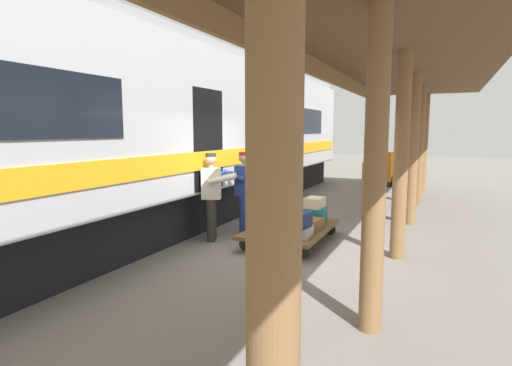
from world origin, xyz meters
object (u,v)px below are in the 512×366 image
(suitcase_slate_roller, at_px, (264,228))
(suitcase_tan_vintage, at_px, (275,206))
(suitcase_cream_canvas, at_px, (315,203))
(suitcase_orange_carryall, at_px, (286,186))
(suitcase_teal_softside, at_px, (315,215))
(suitcase_black_hardshell, at_px, (287,214))
(train_car, at_px, (148,134))
(suitcase_yellow_case, at_px, (276,218))
(luggage_cart, at_px, (291,229))
(suitcase_navy_fabric, at_px, (297,219))
(suitcase_red_plastic, at_px, (287,202))
(baggage_tug, at_px, (382,169))
(porter_in_overalls, at_px, (243,190))
(porter_by_door, at_px, (212,194))
(suitcase_gray_aluminum, at_px, (296,231))
(suitcase_brown_leather, at_px, (306,224))
(suitcase_burgundy_valise, at_px, (287,193))

(suitcase_slate_roller, xyz_separation_m, suitcase_tan_vintage, (0.04, -0.64, 0.30))
(suitcase_cream_canvas, xyz_separation_m, suitcase_orange_carryall, (0.59, 0.04, 0.32))
(suitcase_teal_softside, bearing_deg, suitcase_black_hardshell, 0.00)
(suitcase_slate_roller, bearing_deg, suitcase_black_hardshell, -90.00)
(train_car, relative_size, suitcase_yellow_case, 40.21)
(suitcase_black_hardshell, bearing_deg, luggage_cart, 117.15)
(train_car, distance_m, suitcase_navy_fabric, 3.83)
(suitcase_tan_vintage, distance_m, suitcase_red_plastic, 0.60)
(suitcase_orange_carryall, relative_size, baggage_tug, 0.22)
(suitcase_navy_fabric, height_order, porter_in_overalls, porter_in_overalls)
(suitcase_cream_canvas, bearing_deg, luggage_cart, 64.75)
(suitcase_yellow_case, xyz_separation_m, porter_by_door, (1.12, 0.51, 0.49))
(suitcase_orange_carryall, bearing_deg, suitcase_navy_fabric, 118.78)
(suitcase_red_plastic, relative_size, suitcase_cream_canvas, 0.91)
(suitcase_slate_roller, relative_size, suitcase_cream_canvas, 1.15)
(suitcase_yellow_case, height_order, suitcase_navy_fabric, suitcase_navy_fabric)
(suitcase_gray_aluminum, xyz_separation_m, baggage_tug, (-0.08, -10.20, 0.25))
(suitcase_tan_vintage, bearing_deg, luggage_cart, 173.94)
(suitcase_cream_canvas, bearing_deg, train_car, 12.95)
(suitcase_brown_leather, bearing_deg, suitcase_burgundy_valise, -43.95)
(suitcase_gray_aluminum, distance_m, suitcase_brown_leather, 0.60)
(suitcase_yellow_case, distance_m, porter_in_overalls, 0.94)
(train_car, distance_m, suitcase_black_hardshell, 3.41)
(suitcase_yellow_case, bearing_deg, suitcase_brown_leather, 180.00)
(suitcase_orange_carryall, xyz_separation_m, baggage_tug, (-0.70, -9.04, -0.38))
(porter_in_overalls, bearing_deg, suitcase_burgundy_valise, -150.49)
(suitcase_black_hardshell, bearing_deg, baggage_tug, -94.45)
(suitcase_navy_fabric, bearing_deg, suitcase_orange_carryall, -61.22)
(suitcase_orange_carryall, bearing_deg, porter_in_overalls, 27.35)
(suitcase_teal_softside, height_order, suitcase_burgundy_valise, suitcase_burgundy_valise)
(suitcase_brown_leather, xyz_separation_m, suitcase_tan_vintage, (0.66, -0.04, 0.29))
(suitcase_gray_aluminum, distance_m, suitcase_navy_fabric, 0.21)
(luggage_cart, distance_m, suitcase_brown_leather, 0.34)
(suitcase_brown_leather, distance_m, suitcase_navy_fabric, 0.63)
(luggage_cart, xyz_separation_m, suitcase_tan_vintage, (0.35, -0.04, 0.43))
(suitcase_burgundy_valise, relative_size, baggage_tug, 0.22)
(suitcase_tan_vintage, bearing_deg, suitcase_slate_roller, 93.35)
(suitcase_black_hardshell, height_order, suitcase_burgundy_valise, suitcase_burgundy_valise)
(suitcase_black_hardshell, bearing_deg, porter_by_door, 44.78)
(suitcase_orange_carryall, bearing_deg, baggage_tug, -94.43)
(suitcase_tan_vintage, xyz_separation_m, suitcase_cream_canvas, (-0.63, -0.57, 0.02))
(suitcase_gray_aluminum, bearing_deg, suitcase_orange_carryall, -62.12)
(suitcase_cream_canvas, bearing_deg, suitcase_teal_softside, 166.85)
(suitcase_navy_fabric, height_order, suitcase_orange_carryall, suitcase_orange_carryall)
(baggage_tug, bearing_deg, suitcase_yellow_case, 85.83)
(suitcase_gray_aluminum, height_order, porter_in_overalls, porter_in_overalls)
(suitcase_teal_softside, xyz_separation_m, suitcase_yellow_case, (0.62, 0.60, -0.01))
(train_car, relative_size, suitcase_brown_leather, 36.54)
(suitcase_burgundy_valise, xyz_separation_m, baggage_tug, (-0.70, -9.00, -0.23))
(suitcase_yellow_case, distance_m, porter_by_door, 1.33)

